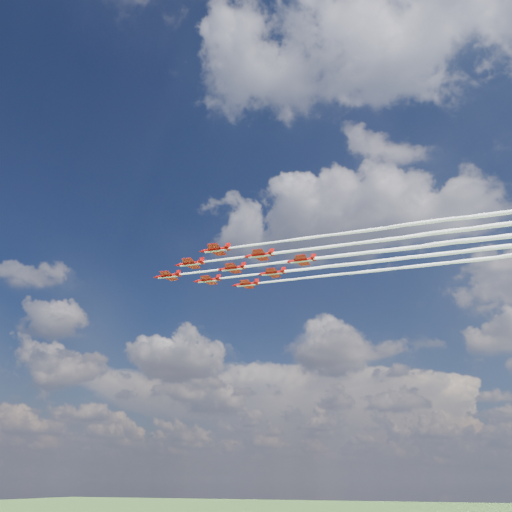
# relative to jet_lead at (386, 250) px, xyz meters

# --- Properties ---
(jet_lead) EXTENTS (146.05, 16.67, 2.45)m
(jet_lead) POSITION_rel_jet_lead_xyz_m (0.00, 0.00, 0.00)
(jet_lead) COLOR #B10B09
(jet_row2_port) EXTENTS (146.05, 16.67, 2.45)m
(jet_row2_port) POSITION_rel_jet_lead_xyz_m (11.76, -6.42, 0.00)
(jet_row2_port) COLOR #B10B09
(jet_row2_starb) EXTENTS (146.05, 16.67, 2.45)m
(jet_row2_starb) POSITION_rel_jet_lead_xyz_m (10.55, 8.26, 0.00)
(jet_row2_starb) COLOR #B10B09
(jet_row3_port) EXTENTS (146.05, 16.67, 2.45)m
(jet_row3_port) POSITION_rel_jet_lead_xyz_m (23.53, -12.84, 0.00)
(jet_row3_port) COLOR #B10B09
(jet_row3_centre) EXTENTS (146.05, 16.67, 2.45)m
(jet_row3_centre) POSITION_rel_jet_lead_xyz_m (22.32, 1.84, 0.00)
(jet_row3_centre) COLOR #B10B09
(jet_row3_starb) EXTENTS (146.05, 16.67, 2.45)m
(jet_row3_starb) POSITION_rel_jet_lead_xyz_m (21.10, 16.53, 0.00)
(jet_row3_starb) COLOR #B10B09
(jet_row4_starb) EXTENTS (146.05, 16.67, 2.45)m
(jet_row4_starb) POSITION_rel_jet_lead_xyz_m (32.87, 10.11, 0.00)
(jet_row4_starb) COLOR #B10B09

